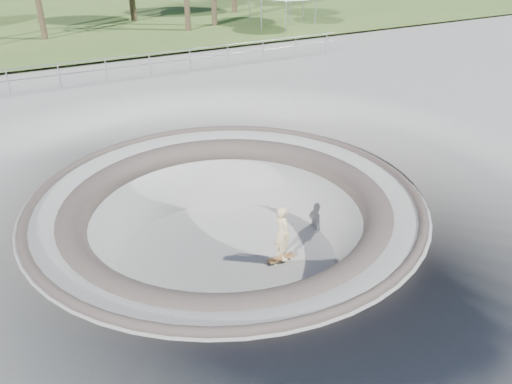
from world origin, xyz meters
TOP-DOWN VIEW (x-y plane):
  - ground at (0.00, 0.00)m, footprint 180.00×180.00m
  - skate_bowl at (0.00, 0.00)m, footprint 14.00×14.00m
  - grass_strip at (0.00, 34.00)m, footprint 180.00×36.00m
  - distant_hills at (3.78, 57.17)m, footprint 103.20×45.00m
  - safety_railing at (0.00, 12.00)m, footprint 25.00×0.06m
  - skateboard at (1.19, -0.91)m, footprint 0.82×0.25m
  - skater at (1.19, -0.91)m, footprint 0.42×0.61m

SIDE VIEW (x-z plane):
  - distant_hills at x=3.78m, z-range -21.32..7.28m
  - skateboard at x=1.19m, z-range -1.88..-1.79m
  - skate_bowl at x=0.00m, z-range -3.88..0.22m
  - skater at x=1.19m, z-range -1.82..-0.20m
  - ground at x=0.00m, z-range 0.00..0.00m
  - grass_strip at x=0.00m, z-range 0.16..0.28m
  - safety_railing at x=0.00m, z-range 0.18..1.20m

